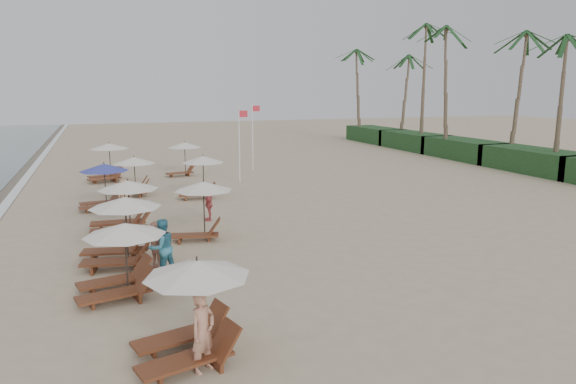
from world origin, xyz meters
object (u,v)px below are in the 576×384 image
object	(u,v)px
lounger_station_2	(118,233)
lounger_station_5	(130,177)
beachgoer_mid_a	(162,248)
inland_station_1	(200,171)
beachgoer_far_b	(125,196)
beachgoer_far_a	(209,204)
lounger_station_0	(187,311)
flag_pole_near	(240,141)
lounger_station_6	(106,162)
lounger_station_3	(122,208)
beachgoer_mid_b	(157,245)
inland_station_0	(200,202)
lounger_station_4	(101,184)
inland_station_2	(183,154)
beachgoer_near	(203,332)
lounger_station_1	(118,259)

from	to	relation	value
lounger_station_2	lounger_station_5	distance (m)	11.88
lounger_station_2	beachgoer_mid_a	xyz separation A→B (m)	(1.21, -1.60, -0.18)
inland_station_1	beachgoer_far_b	distance (m)	4.60
beachgoer_mid_a	inland_station_1	bearing A→B (deg)	-131.70
inland_station_1	beachgoer_far_a	xyz separation A→B (m)	(-0.59, -4.94, -0.69)
lounger_station_0	lounger_station_2	distance (m)	7.13
inland_station_1	beachgoer_mid_a	world-z (taller)	inland_station_1
lounger_station_5	beachgoer_far_b	xyz separation A→B (m)	(-0.53, -4.27, -0.23)
lounger_station_5	beachgoer_mid_a	world-z (taller)	lounger_station_5
flag_pole_near	lounger_station_0	bearing A→B (deg)	-107.74
lounger_station_6	beachgoer_far_a	bearing A→B (deg)	-71.92
lounger_station_0	lounger_station_2	world-z (taller)	lounger_station_2
lounger_station_3	lounger_station_0	bearing A→B (deg)	-85.81
beachgoer_mid_b	beachgoer_far_b	bearing A→B (deg)	-39.49
lounger_station_0	inland_station_0	size ratio (longest dim) A/B	1.02
lounger_station_6	lounger_station_4	bearing A→B (deg)	-92.75
inland_station_2	beachgoer_mid_b	size ratio (longest dim) A/B	1.65
inland_station_2	beachgoer_near	distance (m)	25.39
lounger_station_2	flag_pole_near	size ratio (longest dim) A/B	0.60
lounger_station_1	lounger_station_2	world-z (taller)	lounger_station_2
inland_station_0	beachgoer_mid_a	bearing A→B (deg)	-117.49
lounger_station_6	flag_pole_near	size ratio (longest dim) A/B	0.59
lounger_station_3	inland_station_0	world-z (taller)	inland_station_0
lounger_station_1	flag_pole_near	bearing A→B (deg)	64.61
lounger_station_1	lounger_station_2	distance (m)	2.83
lounger_station_3	lounger_station_4	xyz separation A→B (m)	(-0.71, 4.79, 0.21)
lounger_station_5	beachgoer_far_b	size ratio (longest dim) A/B	1.65
lounger_station_6	inland_station_0	world-z (taller)	lounger_station_6
lounger_station_0	inland_station_0	distance (m)	9.27
lounger_station_2	inland_station_2	xyz separation A→B (m)	(4.83, 17.50, 0.39)
inland_station_0	beachgoer_mid_b	world-z (taller)	inland_station_0
lounger_station_6	beachgoer_mid_b	world-z (taller)	lounger_station_6
lounger_station_4	inland_station_0	xyz separation A→B (m)	(3.50, -6.78, 0.23)
beachgoer_near	inland_station_1	bearing A→B (deg)	42.34
lounger_station_2	beachgoer_mid_b	xyz separation A→B (m)	(1.15, -0.90, -0.29)
beachgoer_mid_b	flag_pole_near	distance (m)	16.31
lounger_station_1	beachgoer_far_b	world-z (taller)	lounger_station_1
inland_station_2	lounger_station_0	bearing A→B (deg)	-98.62
lounger_station_3	beachgoer_far_a	distance (m)	3.77
inland_station_0	flag_pole_near	bearing A→B (deg)	68.35
inland_station_2	flag_pole_near	distance (m)	4.81
lounger_station_1	inland_station_0	distance (m)	5.83
beachgoer_far_b	lounger_station_2	bearing A→B (deg)	-131.58
beachgoer_mid_a	inland_station_2	bearing A→B (deg)	-126.00
lounger_station_0	beachgoer_near	xyz separation A→B (m)	(0.21, -0.60, -0.23)
lounger_station_4	beachgoer_mid_b	xyz separation A→B (m)	(1.55, -9.69, -0.44)
inland_station_0	flag_pole_near	size ratio (longest dim) A/B	0.56
beachgoer_mid_a	beachgoer_far_a	bearing A→B (deg)	-138.55
beachgoer_mid_a	flag_pole_near	distance (m)	16.91
lounger_station_4	lounger_station_6	size ratio (longest dim) A/B	0.92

